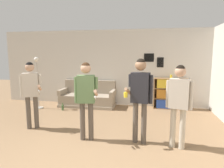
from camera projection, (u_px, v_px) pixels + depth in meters
wall_back at (117, 68)px, 7.19m from camera, size 8.75×0.08×2.70m
couch at (88, 98)px, 7.12m from camera, size 1.95×0.80×0.90m
bookshelf at (170, 94)px, 6.75m from camera, size 1.12×0.30×1.04m
floor_lamp at (37, 78)px, 6.70m from camera, size 0.28×0.28×1.75m
person_player_foreground_left at (31, 88)px, 4.85m from camera, size 0.58×0.39×1.65m
person_player_foreground_center at (86, 93)px, 4.18m from camera, size 0.54×0.43×1.67m
person_watcher_holding_cup at (140, 92)px, 4.02m from camera, size 0.55×0.41×1.75m
person_spectator_near_bookshelf at (179, 98)px, 3.81m from camera, size 0.48×0.30×1.64m
bottle_on_floor at (63, 107)px, 6.61m from camera, size 0.07×0.07×0.24m
drinking_cup at (171, 77)px, 6.66m from camera, size 0.07×0.07×0.12m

